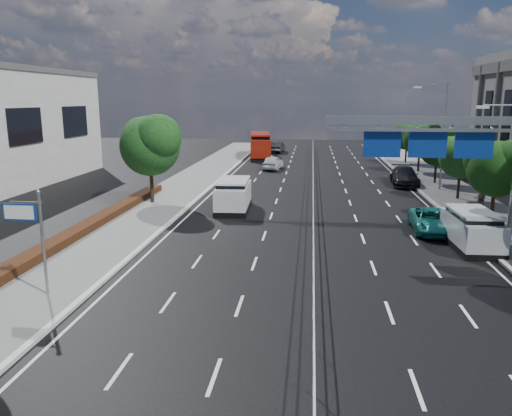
{
  "coord_description": "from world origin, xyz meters",
  "views": [
    {
      "loc": [
        -0.2,
        -17.6,
        7.72
      ],
      "look_at": [
        -2.89,
        6.5,
        2.4
      ],
      "focal_mm": 35.0,
      "sensor_mm": 36.0,
      "label": 1
    }
  ],
  "objects_px": {
    "pedestrian_b": "(480,199)",
    "toilet_sign": "(30,225)",
    "white_minivan": "(233,195)",
    "red_bus": "(260,145)",
    "parked_car_dark": "(405,176)",
    "parked_car_teal": "(432,221)",
    "overhead_gantry": "(443,139)",
    "near_car_dark": "(277,147)",
    "pedestrian_a": "(489,225)",
    "near_car_silver": "(273,162)",
    "silver_minivan": "(472,230)"
  },
  "relations": [
    {
      "from": "overhead_gantry",
      "to": "pedestrian_b",
      "type": "height_order",
      "value": "overhead_gantry"
    },
    {
      "from": "white_minivan",
      "to": "red_bus",
      "type": "relative_size",
      "value": 0.46
    },
    {
      "from": "near_car_silver",
      "to": "parked_car_dark",
      "type": "height_order",
      "value": "parked_car_dark"
    },
    {
      "from": "parked_car_teal",
      "to": "near_car_silver",
      "type": "bearing_deg",
      "value": 116.79
    },
    {
      "from": "red_bus",
      "to": "parked_car_teal",
      "type": "height_order",
      "value": "red_bus"
    },
    {
      "from": "overhead_gantry",
      "to": "white_minivan",
      "type": "relative_size",
      "value": 1.99
    },
    {
      "from": "pedestrian_a",
      "to": "silver_minivan",
      "type": "bearing_deg",
      "value": 38.19
    },
    {
      "from": "near_car_silver",
      "to": "toilet_sign",
      "type": "bearing_deg",
      "value": 88.02
    },
    {
      "from": "pedestrian_a",
      "to": "red_bus",
      "type": "bearing_deg",
      "value": -73.48
    },
    {
      "from": "near_car_dark",
      "to": "red_bus",
      "type": "bearing_deg",
      "value": 80.39
    },
    {
      "from": "red_bus",
      "to": "pedestrian_a",
      "type": "height_order",
      "value": "red_bus"
    },
    {
      "from": "white_minivan",
      "to": "near_car_dark",
      "type": "xyz_separation_m",
      "value": [
        0.38,
        39.13,
        -0.3
      ]
    },
    {
      "from": "toilet_sign",
      "to": "white_minivan",
      "type": "distance_m",
      "value": 17.46
    },
    {
      "from": "near_car_dark",
      "to": "silver_minivan",
      "type": "relative_size",
      "value": 0.98
    },
    {
      "from": "red_bus",
      "to": "pedestrian_a",
      "type": "bearing_deg",
      "value": -73.85
    },
    {
      "from": "toilet_sign",
      "to": "overhead_gantry",
      "type": "relative_size",
      "value": 0.42
    },
    {
      "from": "red_bus",
      "to": "pedestrian_a",
      "type": "distance_m",
      "value": 42.31
    },
    {
      "from": "toilet_sign",
      "to": "silver_minivan",
      "type": "relative_size",
      "value": 0.89
    },
    {
      "from": "white_minivan",
      "to": "near_car_dark",
      "type": "height_order",
      "value": "white_minivan"
    },
    {
      "from": "overhead_gantry",
      "to": "pedestrian_b",
      "type": "bearing_deg",
      "value": 57.53
    },
    {
      "from": "silver_minivan",
      "to": "near_car_silver",
      "type": "bearing_deg",
      "value": 112.07
    },
    {
      "from": "white_minivan",
      "to": "near_car_silver",
      "type": "xyz_separation_m",
      "value": [
        1.16,
        21.3,
        -0.32
      ]
    },
    {
      "from": "white_minivan",
      "to": "parked_car_teal",
      "type": "relative_size",
      "value": 1.07
    },
    {
      "from": "pedestrian_b",
      "to": "parked_car_dark",
      "type": "bearing_deg",
      "value": -55.52
    },
    {
      "from": "parked_car_teal",
      "to": "pedestrian_b",
      "type": "relative_size",
      "value": 2.78
    },
    {
      "from": "pedestrian_a",
      "to": "toilet_sign",
      "type": "bearing_deg",
      "value": 19.7
    },
    {
      "from": "red_bus",
      "to": "near_car_dark",
      "type": "xyz_separation_m",
      "value": [
        1.85,
        6.57,
        -0.92
      ]
    },
    {
      "from": "white_minivan",
      "to": "parked_car_dark",
      "type": "bearing_deg",
      "value": 38.68
    },
    {
      "from": "near_car_silver",
      "to": "silver_minivan",
      "type": "xyz_separation_m",
      "value": [
        12.75,
        -28.9,
        0.22
      ]
    },
    {
      "from": "overhead_gantry",
      "to": "near_car_dark",
      "type": "xyz_separation_m",
      "value": [
        -11.97,
        45.6,
        -4.82
      ]
    },
    {
      "from": "red_bus",
      "to": "near_car_dark",
      "type": "bearing_deg",
      "value": 67.22
    },
    {
      "from": "toilet_sign",
      "to": "parked_car_dark",
      "type": "relative_size",
      "value": 0.77
    },
    {
      "from": "near_car_dark",
      "to": "parked_car_teal",
      "type": "relative_size",
      "value": 0.99
    },
    {
      "from": "overhead_gantry",
      "to": "near_car_dark",
      "type": "height_order",
      "value": "overhead_gantry"
    },
    {
      "from": "toilet_sign",
      "to": "parked_car_teal",
      "type": "relative_size",
      "value": 0.9
    },
    {
      "from": "parked_car_teal",
      "to": "pedestrian_b",
      "type": "height_order",
      "value": "pedestrian_b"
    },
    {
      "from": "toilet_sign",
      "to": "overhead_gantry",
      "type": "bearing_deg",
      "value": 29.6
    },
    {
      "from": "parked_car_dark",
      "to": "white_minivan",
      "type": "bearing_deg",
      "value": -135.4
    },
    {
      "from": "pedestrian_b",
      "to": "toilet_sign",
      "type": "bearing_deg",
      "value": 57.27
    },
    {
      "from": "silver_minivan",
      "to": "parked_car_dark",
      "type": "xyz_separation_m",
      "value": [
        0.0,
        19.72,
        -0.17
      ]
    },
    {
      "from": "near_car_silver",
      "to": "pedestrian_a",
      "type": "distance_m",
      "value": 30.98
    },
    {
      "from": "pedestrian_b",
      "to": "white_minivan",
      "type": "bearing_deg",
      "value": 22.05
    },
    {
      "from": "white_minivan",
      "to": "red_bus",
      "type": "bearing_deg",
      "value": 90.21
    },
    {
      "from": "toilet_sign",
      "to": "parked_car_teal",
      "type": "distance_m",
      "value": 21.69
    },
    {
      "from": "parked_car_teal",
      "to": "toilet_sign",
      "type": "bearing_deg",
      "value": -143.27
    },
    {
      "from": "toilet_sign",
      "to": "red_bus",
      "type": "xyz_separation_m",
      "value": [
        3.87,
        49.08,
        -1.24
      ]
    },
    {
      "from": "overhead_gantry",
      "to": "silver_minivan",
      "type": "bearing_deg",
      "value": -36.14
    },
    {
      "from": "overhead_gantry",
      "to": "red_bus",
      "type": "distance_m",
      "value": 41.59
    },
    {
      "from": "near_car_silver",
      "to": "near_car_dark",
      "type": "xyz_separation_m",
      "value": [
        -0.78,
        17.84,
        0.02
      ]
    },
    {
      "from": "pedestrian_b",
      "to": "near_car_silver",
      "type": "bearing_deg",
      "value": -32.96
    }
  ]
}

